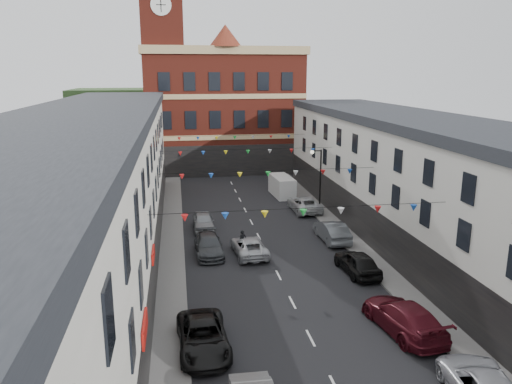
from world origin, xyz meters
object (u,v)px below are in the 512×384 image
car_right_f (304,204)px  pedestrian (243,240)px  street_lamp (318,172)px  car_left_d (209,245)px  car_left_c (203,337)px  car_right_d (357,262)px  car_left_e (203,222)px  car_right_e (332,231)px  moving_car (249,246)px  car_right_c (404,317)px  white_van (282,186)px

car_right_f → pedestrian: size_ratio=3.43×
street_lamp → car_left_d: street_lamp is taller
car_left_c → car_right_d: (10.53, 7.76, 0.07)m
street_lamp → car_left_e: 11.85m
street_lamp → car_right_d: size_ratio=1.33×
car_left_e → pedestrian: pedestrian is taller
car_right_d → car_right_e: (0.32, 6.56, 0.02)m
moving_car → pedestrian: 1.16m
car_right_d → car_left_d: bearing=-32.3°
car_left_c → car_left_e: bearing=84.3°
car_right_d → car_right_c: bearing=83.4°
car_left_c → moving_car: car_left_c is taller
car_left_d → white_van: (8.89, 16.46, 0.36)m
car_right_c → white_van: bearing=-97.5°
car_left_d → white_van: bearing=60.2°
car_right_c → car_right_f: (0.67, 22.77, -0.09)m
car_left_e → white_van: (8.95, 10.57, 0.33)m
street_lamp → car_right_e: 8.60m
car_left_c → car_right_f: car_right_f is taller
car_left_c → white_van: (10.02, 29.27, 0.35)m
car_right_d → car_right_f: bearing=-95.2°
car_left_c → car_right_c: (10.19, 0.16, 0.11)m
car_left_c → moving_car: size_ratio=1.08×
street_lamp → car_right_e: bearing=-97.5°
car_left_d → moving_car: (2.88, -0.58, -0.04)m
car_right_e → street_lamp: bearing=-99.1°
car_right_c → car_right_f: car_right_c is taller
white_van → car_right_e: bearing=-90.4°
car_left_d → car_left_e: 5.88m
car_right_f → car_left_e: bearing=21.6°
car_left_d → car_right_d: car_right_d is taller
car_left_e → pedestrian: size_ratio=2.79×
white_van → moving_car: bearing=-113.0°
car_left_e → car_right_d: (9.47, -10.94, 0.05)m
street_lamp → car_right_c: (-1.72, -22.10, -3.09)m
car_left_d → car_right_f: 14.03m
white_van → pedestrian: bearing=-115.3°
car_right_d → moving_car: 7.91m
pedestrian → car_left_e: bearing=98.2°
car_left_d → moving_car: bearing=-12.8°
car_right_e → car_right_d: bearing=85.6°
car_right_c → moving_car: size_ratio=1.19×
pedestrian → street_lamp: bearing=29.5°
car_left_e → moving_car: size_ratio=0.90×
car_left_c → car_left_e: size_ratio=1.19×
car_right_e → moving_car: (-6.85, -2.08, -0.14)m
pedestrian → car_left_c: bearing=-123.2°
car_left_d → car_right_f: (9.73, 10.11, 0.03)m
car_right_e → pedestrian: car_right_e is taller
car_right_c → white_van: size_ratio=1.18×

